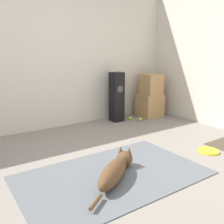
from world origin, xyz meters
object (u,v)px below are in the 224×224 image
Objects in this scene: dog at (116,170)px; tennis_ball_by_boxes at (140,119)px; frisbee at (209,151)px; tennis_ball_near_speaker at (130,118)px; cardboard_box_lower at (149,105)px; floor_speaker at (117,97)px; cardboard_box_upper at (151,84)px.

tennis_ball_by_boxes is (1.66, 1.57, -0.08)m from dog.
frisbee is 4.08× the size of tennis_ball_by_boxes.
frisbee is at bearing -94.32° from tennis_ball_near_speaker.
cardboard_box_lower is 0.49× the size of floor_speaker.
cardboard_box_lower is at bearing -5.96° from floor_speaker.
dog reaches higher than tennis_ball_by_boxes.
dog is 1.85× the size of cardboard_box_lower.
dog is 2.27m from floor_speaker.
tennis_ball_near_speaker is at bearing -178.70° from cardboard_box_upper.
dog is 12.53× the size of tennis_ball_near_speaker.
tennis_ball_by_boxes is (0.26, 1.65, 0.02)m from frisbee.
tennis_ball_by_boxes is 1.00× the size of tennis_ball_near_speaker.
tennis_ball_near_speaker is at bearing -177.23° from cardboard_box_lower.
tennis_ball_near_speaker is (0.14, 1.80, 0.02)m from frisbee.
floor_speaker reaches higher than tennis_ball_near_speaker.
cardboard_box_lower is at bearing 144.45° from cardboard_box_upper.
cardboard_box_upper reaches higher than frisbee.
cardboard_box_upper is 0.44× the size of floor_speaker.
cardboard_box_upper reaches higher than dog.
cardboard_box_upper is (0.66, 1.81, 0.63)m from frisbee.
frisbee is 2.03m from cardboard_box_upper.
frisbee is 1.95m from cardboard_box_lower.
floor_speaker reaches higher than cardboard_box_lower.
floor_speaker reaches higher than dog.
dog reaches higher than tennis_ball_near_speaker.
floor_speaker is at bearing 54.53° from dog.
cardboard_box_upper is at bearing 1.30° from tennis_ball_near_speaker.
frisbee is at bearing -98.86° from tennis_ball_by_boxes.
tennis_ball_by_boxes is (0.36, -0.25, -0.42)m from floor_speaker.
dog is at bearing -136.59° from tennis_ball_by_boxes.
dog is 2.70m from cardboard_box_lower.
dog is at bearing -139.55° from cardboard_box_lower.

